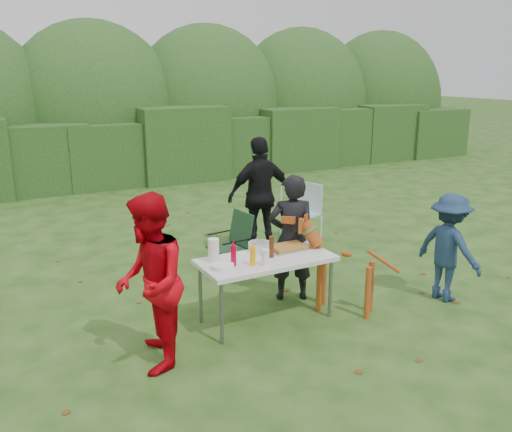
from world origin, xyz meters
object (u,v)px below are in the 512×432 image
person_red_jacket (150,283)px  camping_chair (229,244)px  person_black_puffy (261,195)px  lawn_chair (301,212)px  paper_towel_roll (214,250)px  person_cook (292,238)px  ketchup_bottle (233,256)px  folding_table (266,263)px  child (449,247)px  beer_bottle (271,247)px  dog (346,268)px  mustard_bottle (253,257)px

person_red_jacket → camping_chair: (1.67, 1.80, -0.41)m
person_black_puffy → lawn_chair: (0.89, 0.22, -0.43)m
person_red_jacket → person_black_puffy: person_black_puffy is taller
paper_towel_roll → person_cook: bearing=10.7°
lawn_chair → ketchup_bottle: bearing=26.8°
camping_chair → ketchup_bottle: size_ratio=3.95×
folding_table → camping_chair: bearing=80.6°
child → beer_bottle: bearing=69.1°
dog → folding_table: bearing=34.9°
mustard_bottle → paper_towel_roll: paper_towel_roll is taller
lawn_chair → ketchup_bottle: (-2.40, -2.38, 0.38)m
folding_table → camping_chair: (0.24, 1.46, -0.25)m
mustard_bottle → paper_towel_roll: size_ratio=0.77×
person_black_puffy → dog: size_ratio=1.58×
folding_table → camping_chair: size_ratio=1.72×
mustard_bottle → dog: bearing=-5.2°
lawn_chair → paper_towel_roll: size_ratio=3.59×
person_red_jacket → child: (3.66, -0.21, -0.18)m
person_black_puffy → ketchup_bottle: bearing=59.6°
child → beer_bottle: (-2.17, 0.54, 0.19)m
camping_chair → beer_bottle: size_ratio=3.63×
folding_table → dog: (0.92, -0.24, -0.15)m
dog → mustard_bottle: bearing=44.4°
beer_bottle → folding_table: bearing=177.9°
beer_bottle → paper_towel_roll: paper_towel_roll is taller
person_red_jacket → person_black_puffy: (2.52, 2.45, 0.05)m
person_cook → paper_towel_roll: (-1.12, -0.21, 0.09)m
dog → ketchup_bottle: bearing=41.2°
lawn_chair → beer_bottle: size_ratio=3.89×
child → ketchup_bottle: size_ratio=6.05×
person_red_jacket → child: bearing=104.5°
person_cook → beer_bottle: (-0.50, -0.38, 0.08)m
person_red_jacket → mustard_bottle: 1.21m
person_red_jacket → child: size_ratio=1.27×
person_cook → person_black_puffy: (0.53, 1.74, 0.11)m
ketchup_bottle → paper_towel_roll: bearing=123.5°
ketchup_bottle → paper_towel_roll: size_ratio=0.85×
dog → beer_bottle: bearing=34.0°
camping_chair → mustard_bottle: mustard_bottle is taller
person_red_jacket → child: 3.67m
person_black_puffy → lawn_chair: 1.01m
person_red_jacket → ketchup_bottle: (1.01, 0.29, 0.00)m
mustard_bottle → lawn_chair: bearing=48.1°
camping_chair → mustard_bottle: 1.72m
beer_bottle → paper_towel_roll: (-0.62, 0.17, 0.01)m
person_black_puffy → child: (1.14, -2.66, -0.23)m
person_cook → paper_towel_roll: bearing=33.5°
person_red_jacket → camping_chair: 2.49m
folding_table → person_cook: size_ratio=0.96×
camping_chair → mustard_bottle: (-0.48, -1.60, 0.40)m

